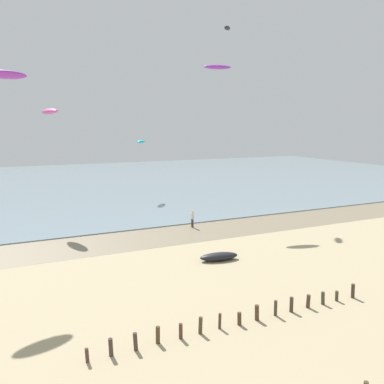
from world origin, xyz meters
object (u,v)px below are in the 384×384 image
(grounded_kite, at_px, (219,256))
(kite_aloft_1, at_px, (5,74))
(person_by_waterline, at_px, (192,218))
(kite_aloft_4, at_px, (227,28))
(kite_aloft_6, at_px, (50,111))
(kite_aloft_5, at_px, (141,142))
(kite_aloft_9, at_px, (217,67))

(grounded_kite, height_order, kite_aloft_1, kite_aloft_1)
(person_by_waterline, height_order, kite_aloft_4, kite_aloft_4)
(person_by_waterline, distance_m, kite_aloft_6, 17.89)
(kite_aloft_5, bearing_deg, kite_aloft_4, 73.90)
(person_by_waterline, relative_size, kite_aloft_4, 0.91)
(kite_aloft_4, distance_m, kite_aloft_5, 18.32)
(kite_aloft_4, xyz_separation_m, kite_aloft_5, (-8.07, 9.13, -13.68))
(grounded_kite, distance_m, kite_aloft_9, 22.39)
(kite_aloft_1, height_order, kite_aloft_5, kite_aloft_1)
(kite_aloft_4, relative_size, kite_aloft_9, 0.62)
(kite_aloft_4, bearing_deg, grounded_kite, 11.60)
(kite_aloft_1, relative_size, kite_aloft_4, 1.53)
(person_by_waterline, relative_size, kite_aloft_5, 0.64)
(kite_aloft_6, bearing_deg, kite_aloft_4, -101.47)
(person_by_waterline, xyz_separation_m, kite_aloft_6, (-12.04, 8.04, 10.51))
(kite_aloft_5, relative_size, kite_aloft_9, 0.89)
(person_by_waterline, height_order, kite_aloft_9, kite_aloft_9)
(kite_aloft_4, height_order, kite_aloft_6, kite_aloft_4)
(kite_aloft_5, xyz_separation_m, kite_aloft_9, (4.22, -13.81, 8.38))
(person_by_waterline, relative_size, kite_aloft_1, 0.60)
(grounded_kite, height_order, kite_aloft_4, kite_aloft_4)
(kite_aloft_1, height_order, kite_aloft_4, kite_aloft_4)
(grounded_kite, bearing_deg, kite_aloft_1, 170.59)
(kite_aloft_5, distance_m, kite_aloft_9, 16.69)
(kite_aloft_9, bearing_deg, kite_aloft_5, 120.60)
(grounded_kite, xyz_separation_m, kite_aloft_5, (3.11, 27.73, 7.55))
(grounded_kite, bearing_deg, kite_aloft_6, 126.39)
(kite_aloft_6, height_order, kite_aloft_9, kite_aloft_9)
(kite_aloft_4, relative_size, kite_aloft_5, 0.70)
(person_by_waterline, distance_m, kite_aloft_1, 21.14)
(person_by_waterline, height_order, kite_aloft_1, kite_aloft_1)
(grounded_kite, distance_m, kite_aloft_4, 30.36)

